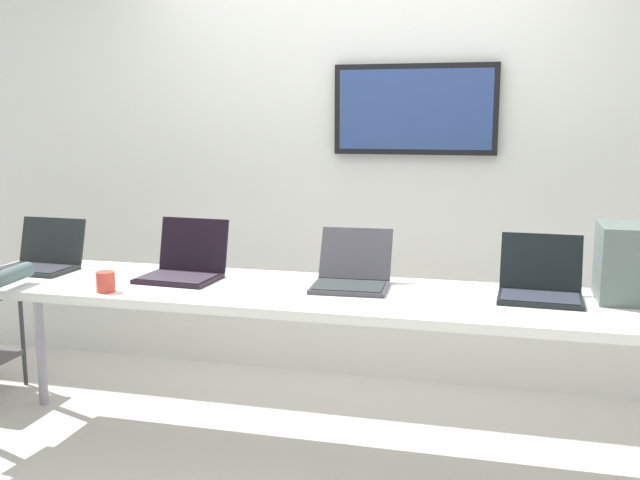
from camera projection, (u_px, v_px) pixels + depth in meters
ground at (307, 462)px, 3.31m from camera, size 8.00×8.00×0.04m
back_wall at (359, 152)px, 4.15m from camera, size 8.00×0.11×2.68m
workbench at (306, 301)px, 3.18m from camera, size 3.31×0.70×0.79m
laptop_station_0 at (42, 258)px, 3.59m from camera, size 0.38×0.32×0.25m
laptop_station_1 at (184, 265)px, 3.39m from camera, size 0.37×0.34×0.27m
laptop_station_2 at (352, 274)px, 3.23m from camera, size 0.35×0.39×0.24m
laptop_station_3 at (540, 284)px, 3.02m from camera, size 0.35×0.33×0.25m
coffee_mug at (106, 282)px, 3.13m from camera, size 0.08×0.08×0.09m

